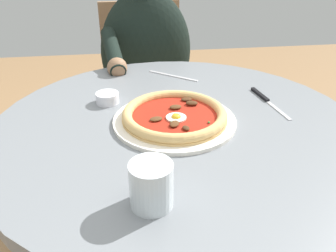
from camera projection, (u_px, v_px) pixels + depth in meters
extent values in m
cylinder|color=gray|center=(178.00, 127.00, 0.89)|extent=(0.96, 0.96, 0.03)
cylinder|color=slate|center=(176.00, 228.00, 1.07)|extent=(0.08, 0.08, 0.69)
cylinder|color=white|center=(175.00, 121.00, 0.88)|extent=(0.32, 0.32, 0.01)
cylinder|color=#E0B26B|center=(175.00, 118.00, 0.87)|extent=(0.27, 0.27, 0.01)
torus|color=#E0B26B|center=(175.00, 115.00, 0.87)|extent=(0.27, 0.27, 0.03)
cylinder|color=#A82314|center=(175.00, 117.00, 0.87)|extent=(0.25, 0.25, 0.00)
cylinder|color=white|center=(176.00, 118.00, 0.86)|extent=(0.05, 0.05, 0.00)
ellipsoid|color=yellow|center=(176.00, 117.00, 0.86)|extent=(0.02, 0.02, 0.02)
ellipsoid|color=#4C2D19|center=(187.00, 99.00, 0.95)|extent=(0.02, 0.03, 0.01)
ellipsoid|color=#4C2D19|center=(186.00, 128.00, 0.81)|extent=(0.03, 0.02, 0.01)
ellipsoid|color=brown|center=(174.00, 124.00, 0.82)|extent=(0.04, 0.03, 0.01)
ellipsoid|color=brown|center=(175.00, 107.00, 0.90)|extent=(0.03, 0.03, 0.01)
ellipsoid|color=#4C2D19|center=(192.00, 103.00, 0.92)|extent=(0.03, 0.04, 0.01)
ellipsoid|color=brown|center=(156.00, 119.00, 0.85)|extent=(0.03, 0.04, 0.01)
ellipsoid|color=#2D6B28|center=(172.00, 122.00, 0.84)|extent=(0.01, 0.01, 0.00)
ellipsoid|color=#2D6B28|center=(209.00, 122.00, 0.84)|extent=(0.01, 0.01, 0.00)
ellipsoid|color=#2D6B28|center=(175.00, 115.00, 0.87)|extent=(0.01, 0.01, 0.00)
cylinder|color=silver|center=(151.00, 185.00, 0.60)|extent=(0.08, 0.08, 0.09)
cylinder|color=silver|center=(152.00, 195.00, 0.61)|extent=(0.07, 0.07, 0.04)
cube|color=silver|center=(279.00, 110.00, 0.94)|extent=(0.12, 0.03, 0.00)
cube|color=black|center=(260.00, 94.00, 1.02)|extent=(0.09, 0.02, 0.01)
cylinder|color=white|center=(107.00, 98.00, 0.98)|extent=(0.07, 0.07, 0.03)
cylinder|color=olive|center=(107.00, 96.00, 0.97)|extent=(0.05, 0.05, 0.01)
cube|color=#BCBCC1|center=(173.00, 76.00, 1.16)|extent=(0.12, 0.15, 0.00)
cube|color=#282833|center=(149.00, 147.00, 1.73)|extent=(0.29, 0.35, 0.45)
ellipsoid|color=black|center=(146.00, 52.00, 1.49)|extent=(0.24, 0.40, 0.53)
cylinder|color=black|center=(113.00, 51.00, 1.25)|extent=(0.27, 0.09, 0.12)
sphere|color=#936B4C|center=(117.00, 68.00, 1.18)|extent=(0.07, 0.07, 0.07)
cube|color=#957050|center=(147.00, 99.00, 1.65)|extent=(0.45, 0.45, 0.02)
cube|color=#957050|center=(140.00, 43.00, 1.73)|extent=(0.04, 0.39, 0.41)
cylinder|color=#8E6B4C|center=(111.00, 167.00, 1.57)|extent=(0.02, 0.02, 0.46)
cylinder|color=#8E6B4C|center=(194.00, 158.00, 1.63)|extent=(0.02, 0.02, 0.46)
cylinder|color=#8E6B4C|center=(109.00, 126.00, 1.91)|extent=(0.02, 0.02, 0.46)
cylinder|color=#8E6B4C|center=(178.00, 120.00, 1.97)|extent=(0.02, 0.02, 0.46)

